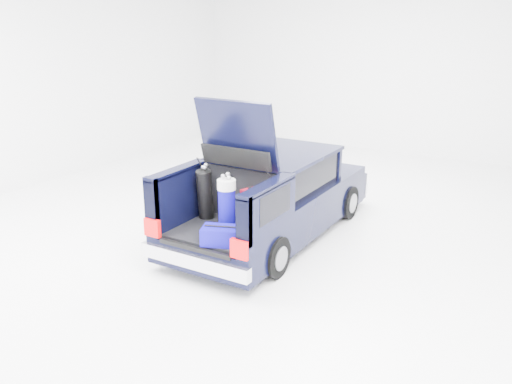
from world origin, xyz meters
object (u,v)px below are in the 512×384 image
Objects in this scene: black_golf_bag at (205,194)px; blue_duffel at (221,235)px; red_suitcase at (255,211)px; car at (274,196)px; blue_golf_bag at (227,205)px.

blue_duffel is (0.77, -0.71, -0.27)m from black_golf_bag.
red_suitcase is at bearing 55.26° from blue_duffel.
car reaches higher than red_suitcase.
blue_duffel is (0.17, -0.41, -0.28)m from blue_golf_bag.
blue_golf_bag is 0.53m from blue_duffel.
black_golf_bag is at bearing -111.09° from car.
blue_golf_bag is 1.51× the size of blue_duffel.
blue_duffel is (0.27, -2.01, 0.05)m from car.
car is 1.63m from blue_golf_bag.
car is 2.02m from blue_duffel.
red_suitcase is at bearing -72.63° from car.
red_suitcase is at bearing -19.96° from black_golf_bag.
blue_golf_bag is (0.10, -1.59, 0.33)m from car.
black_golf_bag is 0.67m from blue_golf_bag.
black_golf_bag reaches higher than blue_duffel.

